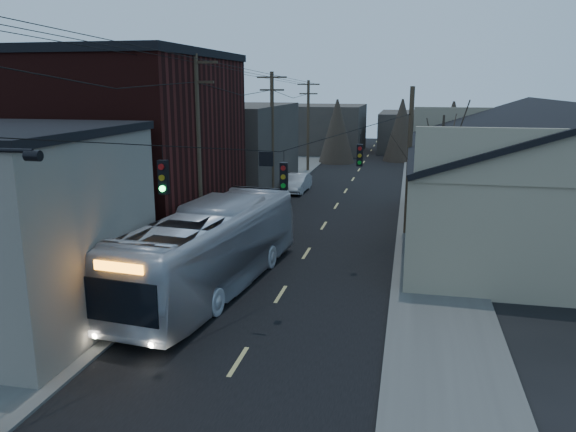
% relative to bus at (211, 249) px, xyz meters
% --- Properties ---
extents(road_surface, '(9.00, 110.00, 0.02)m').
position_rel_bus_xyz_m(road_surface, '(3.00, 16.02, -1.82)').
color(road_surface, black).
rests_on(road_surface, ground).
extents(sidewalk_left, '(4.00, 110.00, 0.12)m').
position_rel_bus_xyz_m(sidewalk_left, '(-3.50, 16.02, -1.77)').
color(sidewalk_left, '#474744').
rests_on(sidewalk_left, ground).
extents(sidewalk_right, '(4.00, 110.00, 0.12)m').
position_rel_bus_xyz_m(sidewalk_right, '(9.50, 16.02, -1.77)').
color(sidewalk_right, '#474744').
rests_on(sidewalk_right, ground).
extents(building_clapboard, '(8.00, 8.00, 7.00)m').
position_rel_bus_xyz_m(building_clapboard, '(-6.00, -4.98, 1.67)').
color(building_clapboard, '#6E675C').
rests_on(building_clapboard, ground).
extents(building_brick, '(10.00, 12.00, 10.00)m').
position_rel_bus_xyz_m(building_brick, '(-7.00, 6.02, 3.17)').
color(building_brick, black).
rests_on(building_brick, ground).
extents(building_left_far, '(9.00, 14.00, 7.00)m').
position_rel_bus_xyz_m(building_left_far, '(-6.50, 22.02, 1.67)').
color(building_left_far, '#37302C').
rests_on(building_left_far, ground).
extents(warehouse, '(16.16, 20.60, 7.73)m').
position_rel_bus_xyz_m(warehouse, '(16.00, 11.02, 0.87)').
color(warehouse, gray).
rests_on(warehouse, ground).
extents(building_far_left, '(10.00, 12.00, 6.00)m').
position_rel_bus_xyz_m(building_far_left, '(-3.00, 51.02, 1.17)').
color(building_far_left, '#37302C').
rests_on(building_far_left, ground).
extents(building_far_right, '(12.00, 14.00, 5.00)m').
position_rel_bus_xyz_m(building_far_right, '(10.00, 56.02, 0.67)').
color(building_far_right, '#37302C').
rests_on(building_far_right, ground).
extents(bare_tree, '(0.40, 0.40, 7.20)m').
position_rel_bus_xyz_m(bare_tree, '(9.50, 6.02, 1.77)').
color(bare_tree, black).
rests_on(bare_tree, ground).
extents(utility_lines, '(11.24, 45.28, 10.50)m').
position_rel_bus_xyz_m(utility_lines, '(-0.11, 10.16, 3.13)').
color(utility_lines, '#382B1E').
rests_on(utility_lines, ground).
extents(bus, '(4.45, 13.37, 3.65)m').
position_rel_bus_xyz_m(bus, '(0.00, 0.00, 0.00)').
color(bus, '#B0B3BD').
rests_on(bus, ground).
extents(parked_car, '(1.74, 4.58, 1.49)m').
position_rel_bus_xyz_m(parked_car, '(-0.85, 22.69, -1.08)').
color(parked_car, '#B3B6BC').
rests_on(parked_car, ground).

